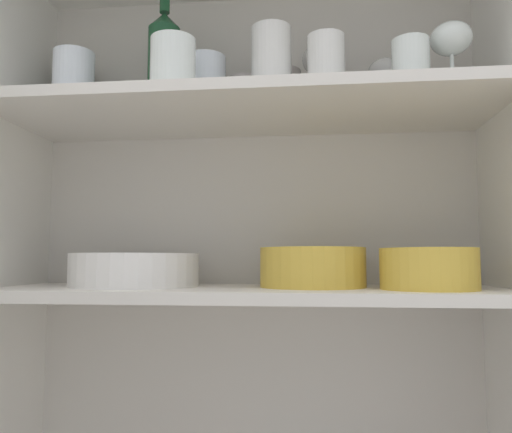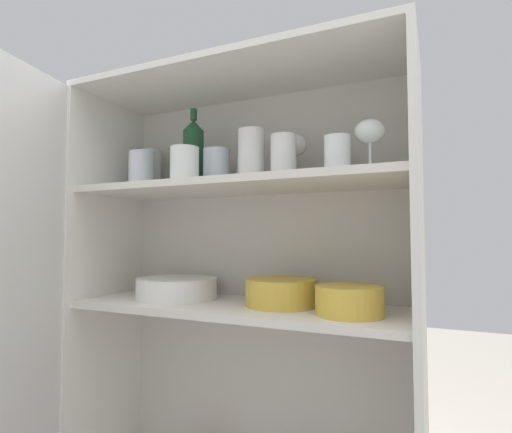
{
  "view_description": "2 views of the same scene",
  "coord_description": "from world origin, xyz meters",
  "px_view_note": "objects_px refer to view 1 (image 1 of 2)",
  "views": [
    {
      "loc": [
        0.12,
        -0.76,
        0.85
      ],
      "look_at": [
        0.02,
        0.2,
        0.94
      ],
      "focal_mm": 35.0,
      "sensor_mm": 36.0,
      "label": 1
    },
    {
      "loc": [
        0.51,
        -0.86,
        0.99
      ],
      "look_at": [
        0.04,
        0.2,
        1.05
      ],
      "focal_mm": 28.0,
      "sensor_mm": 36.0,
      "label": 2
    }
  ],
  "objects_px": {
    "mixing_bowl_large": "(313,266)",
    "plate_stack_white": "(135,270)",
    "wine_bottle": "(164,62)",
    "serving_bowl_small": "(428,267)"
  },
  "relations": [
    {
      "from": "mixing_bowl_large",
      "to": "plate_stack_white",
      "type": "bearing_deg",
      "value": -179.59
    },
    {
      "from": "wine_bottle",
      "to": "serving_bowl_small",
      "type": "bearing_deg",
      "value": -8.08
    },
    {
      "from": "wine_bottle",
      "to": "plate_stack_white",
      "type": "bearing_deg",
      "value": -162.42
    },
    {
      "from": "wine_bottle",
      "to": "serving_bowl_small",
      "type": "distance_m",
      "value": 0.65
    },
    {
      "from": "plate_stack_white",
      "to": "wine_bottle",
      "type": "bearing_deg",
      "value": 17.58
    },
    {
      "from": "plate_stack_white",
      "to": "serving_bowl_small",
      "type": "relative_size",
      "value": 1.5
    },
    {
      "from": "wine_bottle",
      "to": "serving_bowl_small",
      "type": "relative_size",
      "value": 1.52
    },
    {
      "from": "serving_bowl_small",
      "to": "plate_stack_white",
      "type": "bearing_deg",
      "value": 174.13
    },
    {
      "from": "plate_stack_white",
      "to": "serving_bowl_small",
      "type": "bearing_deg",
      "value": -5.87
    },
    {
      "from": "plate_stack_white",
      "to": "serving_bowl_small",
      "type": "xyz_separation_m",
      "value": [
        0.54,
        -0.06,
        0.01
      ]
    }
  ]
}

